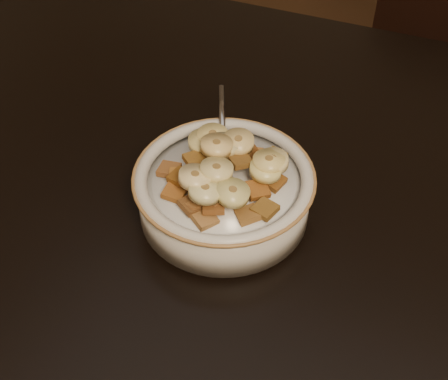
% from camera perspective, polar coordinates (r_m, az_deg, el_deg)
% --- Properties ---
extents(table, '(1.44, 0.96, 0.04)m').
position_cam_1_polar(table, '(0.61, 5.14, -7.77)').
color(table, black).
rests_on(table, floor).
extents(cereal_bowl, '(0.17, 0.17, 0.04)m').
position_cam_1_polar(cereal_bowl, '(0.62, -0.00, -0.62)').
color(cereal_bowl, silver).
rests_on(cereal_bowl, table).
extents(milk, '(0.14, 0.14, 0.00)m').
position_cam_1_polar(milk, '(0.61, -0.00, 0.72)').
color(milk, silver).
rests_on(milk, cereal_bowl).
extents(spoon, '(0.05, 0.05, 0.01)m').
position_cam_1_polar(spoon, '(0.62, -0.06, 2.77)').
color(spoon, '#9C9FA8').
rests_on(spoon, cereal_bowl).
extents(cereal_square_0, '(0.03, 0.03, 0.01)m').
position_cam_1_polar(cereal_square_0, '(0.57, 3.77, -1.74)').
color(cereal_square_0, brown).
rests_on(cereal_square_0, milk).
extents(cereal_square_1, '(0.03, 0.03, 0.01)m').
position_cam_1_polar(cereal_square_1, '(0.57, 2.18, -2.28)').
color(cereal_square_1, brown).
rests_on(cereal_square_1, milk).
extents(cereal_square_2, '(0.02, 0.02, 0.01)m').
position_cam_1_polar(cereal_square_2, '(0.62, -0.01, 3.64)').
color(cereal_square_2, brown).
rests_on(cereal_square_2, milk).
extents(cereal_square_3, '(0.03, 0.03, 0.01)m').
position_cam_1_polar(cereal_square_3, '(0.57, -0.78, -0.83)').
color(cereal_square_3, brown).
rests_on(cereal_square_3, milk).
extents(cereal_square_4, '(0.03, 0.03, 0.01)m').
position_cam_1_polar(cereal_square_4, '(0.61, -2.62, 2.80)').
color(cereal_square_4, brown).
rests_on(cereal_square_4, milk).
extents(cereal_square_5, '(0.02, 0.03, 0.01)m').
position_cam_1_polar(cereal_square_5, '(0.64, 1.52, 4.17)').
color(cereal_square_5, brown).
rests_on(cereal_square_5, milk).
extents(cereal_square_6, '(0.03, 0.03, 0.01)m').
position_cam_1_polar(cereal_square_6, '(0.57, -0.95, -1.43)').
color(cereal_square_6, brown).
rests_on(cereal_square_6, milk).
extents(cereal_square_7, '(0.03, 0.03, 0.01)m').
position_cam_1_polar(cereal_square_7, '(0.57, -2.93, -1.43)').
color(cereal_square_7, brown).
rests_on(cereal_square_7, milk).
extents(cereal_square_8, '(0.03, 0.03, 0.01)m').
position_cam_1_polar(cereal_square_8, '(0.62, 2.37, 3.17)').
color(cereal_square_8, brown).
rests_on(cereal_square_8, milk).
extents(cereal_square_9, '(0.03, 0.03, 0.01)m').
position_cam_1_polar(cereal_square_9, '(0.60, -4.09, 1.22)').
color(cereal_square_9, '#8F5D1E').
rests_on(cereal_square_9, milk).
extents(cereal_square_10, '(0.03, 0.03, 0.01)m').
position_cam_1_polar(cereal_square_10, '(0.58, -2.75, -1.18)').
color(cereal_square_10, brown).
rests_on(cereal_square_10, milk).
extents(cereal_square_11, '(0.03, 0.03, 0.01)m').
position_cam_1_polar(cereal_square_11, '(0.57, -1.78, -2.65)').
color(cereal_square_11, olive).
rests_on(cereal_square_11, milk).
extents(cereal_square_12, '(0.03, 0.03, 0.01)m').
position_cam_1_polar(cereal_square_12, '(0.63, -1.94, 4.08)').
color(cereal_square_12, '#8F5D2E').
rests_on(cereal_square_12, milk).
extents(cereal_square_13, '(0.03, 0.03, 0.01)m').
position_cam_1_polar(cereal_square_13, '(0.62, 4.57, 3.17)').
color(cereal_square_13, olive).
rests_on(cereal_square_13, milk).
extents(cereal_square_14, '(0.02, 0.02, 0.01)m').
position_cam_1_polar(cereal_square_14, '(0.59, -4.55, -0.20)').
color(cereal_square_14, brown).
rests_on(cereal_square_14, milk).
extents(cereal_square_15, '(0.03, 0.03, 0.01)m').
position_cam_1_polar(cereal_square_15, '(0.61, 4.36, 1.95)').
color(cereal_square_15, brown).
rests_on(cereal_square_15, milk).
extents(cereal_square_16, '(0.02, 0.02, 0.01)m').
position_cam_1_polar(cereal_square_16, '(0.60, 4.54, 0.86)').
color(cereal_square_16, brown).
rests_on(cereal_square_16, milk).
extents(cereal_square_17, '(0.03, 0.03, 0.01)m').
position_cam_1_polar(cereal_square_17, '(0.60, 1.51, 2.68)').
color(cereal_square_17, brown).
rests_on(cereal_square_17, milk).
extents(cereal_square_18, '(0.02, 0.02, 0.01)m').
position_cam_1_polar(cereal_square_18, '(0.60, -3.99, 1.23)').
color(cereal_square_18, brown).
rests_on(cereal_square_18, milk).
extents(cereal_square_19, '(0.03, 0.03, 0.01)m').
position_cam_1_polar(cereal_square_19, '(0.58, 3.08, 0.04)').
color(cereal_square_19, '#9D5B1E').
rests_on(cereal_square_19, milk).
extents(cereal_square_20, '(0.02, 0.02, 0.01)m').
position_cam_1_polar(cereal_square_20, '(0.62, -5.05, 1.88)').
color(cereal_square_20, brown).
rests_on(cereal_square_20, milk).
extents(cereal_square_21, '(0.03, 0.03, 0.01)m').
position_cam_1_polar(cereal_square_21, '(0.62, 2.63, 3.13)').
color(cereal_square_21, olive).
rests_on(cereal_square_21, milk).
extents(banana_slice_0, '(0.04, 0.04, 0.01)m').
position_cam_1_polar(banana_slice_0, '(0.62, -1.87, 4.43)').
color(banana_slice_0, '#D8CA76').
rests_on(banana_slice_0, milk).
extents(banana_slice_1, '(0.04, 0.04, 0.02)m').
position_cam_1_polar(banana_slice_1, '(0.56, 0.81, -0.27)').
color(banana_slice_1, beige).
rests_on(banana_slice_1, milk).
extents(banana_slice_2, '(0.04, 0.04, 0.01)m').
position_cam_1_polar(banana_slice_2, '(0.59, 4.43, 2.61)').
color(banana_slice_2, '#FCE598').
rests_on(banana_slice_2, milk).
extents(banana_slice_3, '(0.04, 0.04, 0.01)m').
position_cam_1_polar(banana_slice_3, '(0.58, -0.68, 1.83)').
color(banana_slice_3, beige).
rests_on(banana_slice_3, milk).
extents(banana_slice_4, '(0.04, 0.04, 0.01)m').
position_cam_1_polar(banana_slice_4, '(0.60, -0.68, 4.08)').
color(banana_slice_4, '#FFD888').
rests_on(banana_slice_4, milk).
extents(banana_slice_5, '(0.03, 0.03, 0.01)m').
position_cam_1_polar(banana_slice_5, '(0.57, -2.64, 1.16)').
color(banana_slice_5, '#EFD88D').
rests_on(banana_slice_5, milk).
extents(banana_slice_6, '(0.04, 0.04, 0.01)m').
position_cam_1_polar(banana_slice_6, '(0.59, 3.83, 1.86)').
color(banana_slice_6, '#FBE78F').
rests_on(banana_slice_6, milk).
extents(banana_slice_7, '(0.04, 0.04, 0.01)m').
position_cam_1_polar(banana_slice_7, '(0.61, 1.32, 4.39)').
color(banana_slice_7, '#E4CD89').
rests_on(banana_slice_7, milk).
extents(banana_slice_8, '(0.04, 0.04, 0.01)m').
position_cam_1_polar(banana_slice_8, '(0.56, -1.72, -0.05)').
color(banana_slice_8, beige).
rests_on(banana_slice_8, milk).
extents(banana_slice_9, '(0.04, 0.04, 0.02)m').
position_cam_1_polar(banana_slice_9, '(0.61, 0.03, 4.15)').
color(banana_slice_9, beige).
rests_on(banana_slice_9, milk).
extents(banana_slice_10, '(0.03, 0.03, 0.01)m').
position_cam_1_polar(banana_slice_10, '(0.62, -1.04, 4.91)').
color(banana_slice_10, '#FBE589').
rests_on(banana_slice_10, milk).
extents(banana_slice_11, '(0.04, 0.04, 0.01)m').
position_cam_1_polar(banana_slice_11, '(0.59, 4.13, 2.58)').
color(banana_slice_11, '#D5B570').
rests_on(banana_slice_11, milk).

